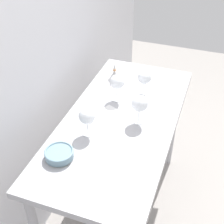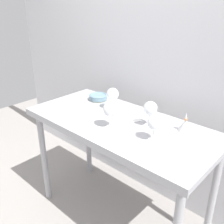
# 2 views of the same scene
# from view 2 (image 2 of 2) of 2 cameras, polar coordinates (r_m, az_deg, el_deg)

# --- Properties ---
(ground_plane) EXTENTS (6.00, 6.00, 0.00)m
(ground_plane) POSITION_cam_2_polar(r_m,az_deg,el_deg) (2.36, 1.47, -22.13)
(ground_plane) COLOR gray
(back_wall) EXTENTS (3.80, 0.04, 2.60)m
(back_wall) POSITION_cam_2_polar(r_m,az_deg,el_deg) (2.07, 11.04, 12.46)
(back_wall) COLOR silver
(back_wall) RESTS_ON ground_plane
(steel_counter) EXTENTS (1.40, 0.65, 0.90)m
(steel_counter) POSITION_cam_2_polar(r_m,az_deg,el_deg) (1.86, 1.60, -5.01)
(steel_counter) COLOR #A2A2A7
(steel_counter) RESTS_ON ground_plane
(wine_glass_far_right) EXTENTS (0.09, 0.09, 0.18)m
(wine_glass_far_right) POSITION_cam_2_polar(r_m,az_deg,el_deg) (1.72, 8.51, 0.68)
(wine_glass_far_right) COLOR white
(wine_glass_far_right) RESTS_ON steel_counter
(wine_glass_near_right) EXTENTS (0.09, 0.09, 0.17)m
(wine_glass_near_right) POSITION_cam_2_polar(r_m,az_deg,el_deg) (1.55, 9.43, -2.49)
(wine_glass_near_right) COLOR white
(wine_glass_near_right) RESTS_ON steel_counter
(wine_glass_far_left) EXTENTS (0.09, 0.09, 0.17)m
(wine_glass_far_left) POSITION_cam_2_polar(r_m,az_deg,el_deg) (1.97, 0.13, 3.89)
(wine_glass_far_left) COLOR white
(wine_glass_far_left) RESTS_ON steel_counter
(wine_glass_near_center) EXTENTS (0.10, 0.10, 0.18)m
(wine_glass_near_center) POSITION_cam_2_polar(r_m,az_deg,el_deg) (1.68, -0.38, 0.48)
(wine_glass_near_center) COLOR white
(wine_glass_near_center) RESTS_ON steel_counter
(tasting_sheet_upper) EXTENTS (0.20, 0.29, 0.00)m
(tasting_sheet_upper) POSITION_cam_2_polar(r_m,az_deg,el_deg) (1.93, -6.10, -0.55)
(tasting_sheet_upper) COLOR white
(tasting_sheet_upper) RESTS_ON steel_counter
(tasting_sheet_lower) EXTENTS (0.25, 0.26, 0.00)m
(tasting_sheet_lower) POSITION_cam_2_polar(r_m,az_deg,el_deg) (1.86, 2.51, -1.40)
(tasting_sheet_lower) COLOR white
(tasting_sheet_lower) RESTS_ON steel_counter
(tasting_bowl) EXTENTS (0.15, 0.15, 0.05)m
(tasting_bowl) POSITION_cam_2_polar(r_m,az_deg,el_deg) (2.20, -3.10, 3.36)
(tasting_bowl) COLOR #DBCC66
(tasting_bowl) RESTS_ON steel_counter
(decanter_funnel) EXTENTS (0.09, 0.09, 0.13)m
(decanter_funnel) POSITION_cam_2_polar(r_m,az_deg,el_deg) (1.73, 15.87, -2.85)
(decanter_funnel) COLOR #B8B8B8
(decanter_funnel) RESTS_ON steel_counter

